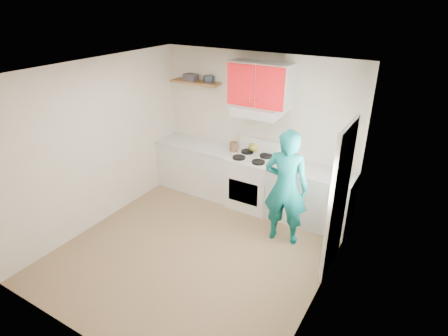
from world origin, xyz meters
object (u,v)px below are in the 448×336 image
Objects in this scene: tin at (209,79)px; person at (286,188)px; stove at (252,182)px; kettle at (254,147)px; crock at (234,147)px.

tin is 0.10× the size of person.
person is at bearing -37.04° from stove.
kettle is 1.09× the size of crock.
tin is at bearing 168.41° from crock.
kettle is 0.11× the size of person.
kettle is (0.90, 0.03, -1.09)m from tin.
tin is at bearing -33.58° from person.
crock reaches higher than stove.
kettle is (-0.10, 0.25, 0.54)m from stove.
stove is at bearing -12.66° from crock.
person reaches higher than kettle.
stove is at bearing -92.17° from kettle.
person is (1.88, -0.87, -1.20)m from tin.
stove is 5.15× the size of tin.
person is (1.30, -0.76, -0.10)m from crock.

